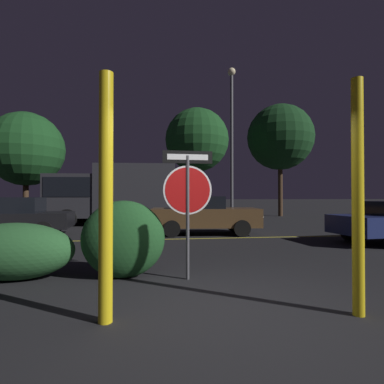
{
  "coord_description": "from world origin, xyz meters",
  "views": [
    {
      "loc": [
        -0.95,
        -3.71,
        1.45
      ],
      "look_at": [
        0.01,
        3.34,
        1.55
      ],
      "focal_mm": 28.0,
      "sensor_mm": 36.0,
      "label": 1
    }
  ],
  "objects_px": {
    "yellow_pole_right": "(358,196)",
    "passing_car_3": "(205,215)",
    "hedge_bush_1": "(14,251)",
    "tree_0": "(280,137)",
    "stop_sign": "(188,190)",
    "passing_car_2": "(15,217)",
    "tree_2": "(26,149)",
    "street_lamp": "(232,129)",
    "tree_1": "(197,140)",
    "hedge_bush_2": "(123,239)",
    "delivery_truck": "(112,193)",
    "yellow_pole_left": "(106,197)"
  },
  "relations": [
    {
      "from": "street_lamp",
      "to": "tree_1",
      "type": "xyz_separation_m",
      "value": [
        -1.28,
        3.69,
        0.08
      ]
    },
    {
      "from": "passing_car_2",
      "to": "street_lamp",
      "type": "distance_m",
      "value": 10.67
    },
    {
      "from": "street_lamp",
      "to": "tree_2",
      "type": "distance_m",
      "value": 12.26
    },
    {
      "from": "stop_sign",
      "to": "hedge_bush_2",
      "type": "distance_m",
      "value": 1.44
    },
    {
      "from": "stop_sign",
      "to": "hedge_bush_1",
      "type": "height_order",
      "value": "stop_sign"
    },
    {
      "from": "yellow_pole_right",
      "to": "delivery_truck",
      "type": "bearing_deg",
      "value": 110.06
    },
    {
      "from": "yellow_pole_left",
      "to": "delivery_truck",
      "type": "xyz_separation_m",
      "value": [
        -1.46,
        12.05,
        0.19
      ]
    },
    {
      "from": "hedge_bush_1",
      "to": "tree_1",
      "type": "xyz_separation_m",
      "value": [
        5.26,
        13.37,
        4.55
      ]
    },
    {
      "from": "tree_0",
      "to": "tree_2",
      "type": "relative_size",
      "value": 1.25
    },
    {
      "from": "hedge_bush_2",
      "to": "delivery_truck",
      "type": "xyz_separation_m",
      "value": [
        -1.49,
        10.18,
        0.95
      ]
    },
    {
      "from": "street_lamp",
      "to": "hedge_bush_1",
      "type": "bearing_deg",
      "value": -124.04
    },
    {
      "from": "street_lamp",
      "to": "yellow_pole_left",
      "type": "bearing_deg",
      "value": -111.93
    },
    {
      "from": "hedge_bush_2",
      "to": "tree_1",
      "type": "relative_size",
      "value": 0.21
    },
    {
      "from": "hedge_bush_1",
      "to": "passing_car_3",
      "type": "bearing_deg",
      "value": 52.41
    },
    {
      "from": "passing_car_3",
      "to": "yellow_pole_left",
      "type": "bearing_deg",
      "value": -13.39
    },
    {
      "from": "hedge_bush_1",
      "to": "delivery_truck",
      "type": "xyz_separation_m",
      "value": [
        0.38,
        10.05,
        1.14
      ]
    },
    {
      "from": "yellow_pole_left",
      "to": "street_lamp",
      "type": "height_order",
      "value": "street_lamp"
    },
    {
      "from": "passing_car_2",
      "to": "passing_car_3",
      "type": "relative_size",
      "value": 0.96
    },
    {
      "from": "hedge_bush_1",
      "to": "passing_car_3",
      "type": "distance_m",
      "value": 7.17
    },
    {
      "from": "tree_1",
      "to": "tree_0",
      "type": "bearing_deg",
      "value": 14.84
    },
    {
      "from": "hedge_bush_1",
      "to": "passing_car_2",
      "type": "height_order",
      "value": "passing_car_2"
    },
    {
      "from": "passing_car_2",
      "to": "passing_car_3",
      "type": "height_order",
      "value": "passing_car_3"
    },
    {
      "from": "yellow_pole_left",
      "to": "hedge_bush_1",
      "type": "xyz_separation_m",
      "value": [
        -1.84,
        2.0,
        -0.95
      ]
    },
    {
      "from": "passing_car_2",
      "to": "hedge_bush_1",
      "type": "bearing_deg",
      "value": -162.25
    },
    {
      "from": "hedge_bush_2",
      "to": "street_lamp",
      "type": "xyz_separation_m",
      "value": [
        4.67,
        9.81,
        4.28
      ]
    },
    {
      "from": "stop_sign",
      "to": "passing_car_2",
      "type": "xyz_separation_m",
      "value": [
        -5.46,
        6.24,
        -0.87
      ]
    },
    {
      "from": "stop_sign",
      "to": "street_lamp",
      "type": "xyz_separation_m",
      "value": [
        3.55,
        10.04,
        3.4
      ]
    },
    {
      "from": "passing_car_2",
      "to": "tree_2",
      "type": "bearing_deg",
      "value": 13.94
    },
    {
      "from": "yellow_pole_left",
      "to": "hedge_bush_2",
      "type": "bearing_deg",
      "value": 89.02
    },
    {
      "from": "passing_car_3",
      "to": "hedge_bush_1",
      "type": "bearing_deg",
      "value": -32.71
    },
    {
      "from": "passing_car_2",
      "to": "tree_2",
      "type": "distance_m",
      "value": 8.8
    },
    {
      "from": "passing_car_2",
      "to": "yellow_pole_right",
      "type": "bearing_deg",
      "value": -142.88
    },
    {
      "from": "delivery_truck",
      "to": "street_lamp",
      "type": "distance_m",
      "value": 7.01
    },
    {
      "from": "hedge_bush_1",
      "to": "yellow_pole_left",
      "type": "bearing_deg",
      "value": -47.52
    },
    {
      "from": "yellow_pole_left",
      "to": "yellow_pole_right",
      "type": "bearing_deg",
      "value": -3.99
    },
    {
      "from": "yellow_pole_left",
      "to": "passing_car_3",
      "type": "xyz_separation_m",
      "value": [
        2.54,
        7.68,
        -0.72
      ]
    },
    {
      "from": "hedge_bush_1",
      "to": "tree_1",
      "type": "relative_size",
      "value": 0.29
    },
    {
      "from": "yellow_pole_left",
      "to": "hedge_bush_1",
      "type": "relative_size",
      "value": 1.42
    },
    {
      "from": "stop_sign",
      "to": "passing_car_2",
      "type": "relative_size",
      "value": 0.56
    },
    {
      "from": "passing_car_2",
      "to": "street_lamp",
      "type": "relative_size",
      "value": 0.49
    },
    {
      "from": "tree_2",
      "to": "street_lamp",
      "type": "bearing_deg",
      "value": -18.15
    },
    {
      "from": "yellow_pole_right",
      "to": "passing_car_3",
      "type": "relative_size",
      "value": 0.69
    },
    {
      "from": "tree_2",
      "to": "tree_0",
      "type": "bearing_deg",
      "value": 5.36
    },
    {
      "from": "yellow_pole_right",
      "to": "tree_1",
      "type": "distance_m",
      "value": 16.0
    },
    {
      "from": "tree_0",
      "to": "tree_1",
      "type": "bearing_deg",
      "value": -165.16
    },
    {
      "from": "passing_car_3",
      "to": "stop_sign",
      "type": "bearing_deg",
      "value": -8.02
    },
    {
      "from": "stop_sign",
      "to": "tree_1",
      "type": "relative_size",
      "value": 0.32
    },
    {
      "from": "passing_car_2",
      "to": "tree_1",
      "type": "height_order",
      "value": "tree_1"
    },
    {
      "from": "hedge_bush_2",
      "to": "street_lamp",
      "type": "bearing_deg",
      "value": 64.54
    },
    {
      "from": "yellow_pole_right",
      "to": "tree_0",
      "type": "relative_size",
      "value": 0.36
    }
  ]
}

